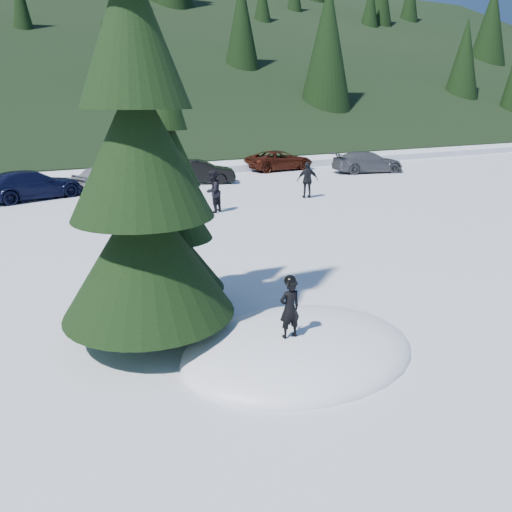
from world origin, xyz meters
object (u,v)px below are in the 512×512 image
spruce_tall (140,166)px  adult_0 (213,191)px  spruce_short (171,214)px  car_3 (32,185)px  car_6 (280,160)px  car_5 (200,172)px  car_7 (368,162)px  adult_1 (308,180)px  car_4 (107,176)px  child_skier (290,308)px

spruce_tall → adult_0: (5.78, 9.93, -2.45)m
spruce_short → car_3: 15.41m
spruce_tall → car_6: bearing=52.8°
car_5 → car_3: bearing=115.6°
car_3 → spruce_tall: bearing=165.3°
spruce_tall → car_3: size_ratio=1.86×
adult_0 → car_7: adult_0 is taller
spruce_short → car_7: size_ratio=1.17×
car_3 → adult_0: bearing=-153.6°
car_5 → car_6: (6.80, 2.63, -0.00)m
adult_1 → car_5: (-2.70, 6.54, -0.21)m
car_3 → car_4: bearing=-86.0°
spruce_tall → adult_1: bearing=44.2°
adult_1 → car_4: size_ratio=0.47×
car_3 → car_6: size_ratio=1.01×
adult_1 → car_7: 10.02m
adult_0 → car_3: bearing=-83.9°
child_skier → car_7: 25.25m
spruce_tall → spruce_short: bearing=54.5°
spruce_short → car_4: (2.36, 16.65, -1.48)m
car_6 → car_7: bearing=-132.3°
car_4 → spruce_tall: bearing=146.0°
car_4 → car_5: size_ratio=0.94×
spruce_tall → spruce_short: 2.11m
adult_0 → car_5: adult_0 is taller
car_3 → car_7: car_3 is taller
car_5 → car_6: bearing=-46.9°
spruce_tall → car_5: 19.31m
adult_0 → car_6: adult_0 is taller
car_3 → car_5: bearing=-102.5°
car_3 → car_4: (3.76, 1.38, -0.05)m
child_skier → adult_0: bearing=-104.8°
spruce_short → child_skier: size_ratio=5.06×
car_4 → car_5: (4.94, -0.82, 0.02)m
spruce_tall → car_7: 25.38m
adult_0 → adult_1: (5.22, 0.76, -0.02)m
child_skier → adult_1: (9.15, 12.70, -0.16)m
car_3 → car_5: 8.72m
child_skier → car_7: bearing=-130.7°
spruce_tall → car_5: (8.30, 17.23, -2.68)m
spruce_tall → child_skier: 3.58m
spruce_short → child_skier: spruce_short is taller
adult_1 → car_7: bearing=-125.5°
car_3 → car_7: (19.83, -0.55, -0.01)m
child_skier → car_3: size_ratio=0.23×
adult_1 → car_6: adult_1 is taller
spruce_short → car_6: bearing=52.6°
child_skier → adult_0: size_ratio=0.61×
car_4 → car_7: car_7 is taller
adult_0 → car_4: (-2.42, 8.12, -0.26)m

